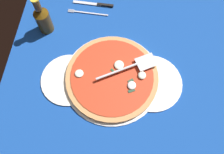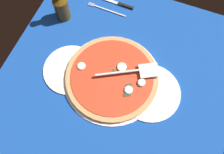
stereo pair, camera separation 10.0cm
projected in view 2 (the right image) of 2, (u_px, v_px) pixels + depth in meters
The scene contains 9 objects.
ground_plane at pixel (117, 78), 102.75cm from camera, with size 96.67×96.67×0.80cm, color #154297.
checker_pattern at pixel (117, 77), 102.33cm from camera, with size 96.67×96.67×0.10cm.
pizza_pan at pixel (112, 78), 101.62cm from camera, with size 41.22×41.22×0.83cm, color silver.
dinner_plate_left at pixel (150, 92), 99.08cm from camera, with size 25.44×25.44×1.00cm, color white.
dinner_plate_right at pixel (70, 70), 103.12cm from camera, with size 23.33×23.33×1.00cm, color white.
pizza at pixel (112, 77), 100.27cm from camera, with size 38.90×38.90×3.38cm.
pizza_server at pixel (132, 72), 98.22cm from camera, with size 24.90×15.98×1.00cm.
place_setting_near at pixel (112, 7), 116.32cm from camera, with size 21.40×13.02×1.40cm.
beer_bottle at pixel (61, 6), 107.17cm from camera, with size 6.69×6.69×20.48cm.
Camera 2 is at (-12.51, 37.78, 94.35)cm, focal length 38.43 mm.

